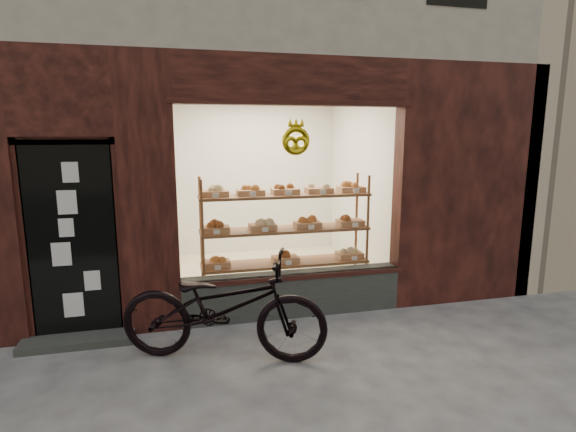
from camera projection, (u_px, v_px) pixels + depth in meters
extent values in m
plane|color=#424244|center=(305.00, 426.00, 3.49)|extent=(90.00, 90.00, 0.00)
cube|color=#272928|center=(293.00, 294.00, 5.57)|extent=(2.70, 0.25, 0.55)
cube|color=black|center=(73.00, 241.00, 4.79)|extent=(0.90, 0.04, 2.15)
cube|color=#272928|center=(78.00, 341.00, 4.83)|extent=(1.15, 0.35, 0.08)
torus|color=gold|center=(296.00, 141.00, 5.13)|extent=(0.33, 0.07, 0.33)
cube|color=brown|center=(285.00, 299.00, 6.02)|extent=(2.20, 0.45, 0.04)
cube|color=brown|center=(285.00, 263.00, 5.93)|extent=(2.20, 0.45, 0.03)
cube|color=brown|center=(285.00, 229.00, 5.84)|extent=(2.20, 0.45, 0.04)
cube|color=brown|center=(285.00, 195.00, 5.76)|extent=(2.20, 0.45, 0.04)
cylinder|color=brown|center=(203.00, 249.00, 5.44)|extent=(0.04, 0.04, 1.70)
cylinder|color=brown|center=(367.00, 240.00, 5.94)|extent=(0.04, 0.04, 1.70)
cylinder|color=brown|center=(201.00, 242.00, 5.81)|extent=(0.04, 0.04, 1.70)
cylinder|color=brown|center=(356.00, 233.00, 6.31)|extent=(0.04, 0.04, 1.70)
cube|color=#9C633B|center=(217.00, 264.00, 5.71)|extent=(0.34, 0.24, 0.07)
sphere|color=#95481B|center=(216.00, 257.00, 5.69)|extent=(0.11, 0.11, 0.11)
cube|color=silver|center=(218.00, 268.00, 5.53)|extent=(0.07, 0.01, 0.05)
cube|color=#9C633B|center=(285.00, 259.00, 5.92)|extent=(0.34, 0.24, 0.07)
sphere|color=#572411|center=(285.00, 253.00, 5.90)|extent=(0.11, 0.11, 0.11)
cube|color=silver|center=(289.00, 263.00, 5.74)|extent=(0.07, 0.01, 0.05)
cube|color=#9C633B|center=(349.00, 255.00, 6.13)|extent=(0.34, 0.24, 0.07)
sphere|color=tan|center=(349.00, 249.00, 6.11)|extent=(0.11, 0.11, 0.11)
cube|color=silver|center=(354.00, 258.00, 5.95)|extent=(0.08, 0.01, 0.05)
cube|color=#9C633B|center=(215.00, 229.00, 5.62)|extent=(0.34, 0.24, 0.07)
sphere|color=#572411|center=(215.00, 222.00, 5.61)|extent=(0.11, 0.11, 0.11)
cube|color=silver|center=(217.00, 232.00, 5.45)|extent=(0.07, 0.01, 0.06)
cube|color=#9C633B|center=(263.00, 227.00, 5.76)|extent=(0.34, 0.24, 0.07)
sphere|color=tan|center=(262.00, 220.00, 5.75)|extent=(0.11, 0.11, 0.11)
cube|color=silver|center=(265.00, 230.00, 5.59)|extent=(0.08, 0.01, 0.06)
cube|color=#9C633B|center=(307.00, 224.00, 5.90)|extent=(0.34, 0.24, 0.07)
sphere|color=#95481B|center=(307.00, 218.00, 5.89)|extent=(0.11, 0.11, 0.11)
cube|color=silver|center=(311.00, 227.00, 5.73)|extent=(0.07, 0.01, 0.06)
cube|color=#9C633B|center=(350.00, 222.00, 6.04)|extent=(0.34, 0.24, 0.07)
sphere|color=#572411|center=(350.00, 216.00, 6.03)|extent=(0.11, 0.11, 0.11)
cube|color=silver|center=(355.00, 225.00, 5.87)|extent=(0.08, 0.01, 0.06)
cube|color=#9C633B|center=(214.00, 193.00, 5.54)|extent=(0.34, 0.24, 0.07)
sphere|color=tan|center=(214.00, 187.00, 5.53)|extent=(0.11, 0.11, 0.11)
cube|color=silver|center=(216.00, 195.00, 5.37)|extent=(0.07, 0.01, 0.06)
cube|color=#9C633B|center=(250.00, 192.00, 5.65)|extent=(0.34, 0.24, 0.07)
sphere|color=#95481B|center=(250.00, 186.00, 5.63)|extent=(0.11, 0.11, 0.11)
cube|color=silver|center=(253.00, 194.00, 5.47)|extent=(0.07, 0.01, 0.06)
cube|color=#9C633B|center=(285.00, 191.00, 5.75)|extent=(0.34, 0.24, 0.07)
sphere|color=#572411|center=(285.00, 185.00, 5.74)|extent=(0.11, 0.11, 0.11)
cube|color=silver|center=(289.00, 193.00, 5.58)|extent=(0.07, 0.01, 0.06)
cube|color=#9C633B|center=(319.00, 190.00, 5.86)|extent=(0.34, 0.24, 0.07)
sphere|color=tan|center=(319.00, 184.00, 5.84)|extent=(0.11, 0.11, 0.11)
cube|color=silver|center=(323.00, 192.00, 5.68)|extent=(0.07, 0.01, 0.06)
cube|color=#9C633B|center=(351.00, 189.00, 5.96)|extent=(0.34, 0.24, 0.07)
sphere|color=#95481B|center=(351.00, 183.00, 5.95)|extent=(0.11, 0.11, 0.11)
cube|color=silver|center=(356.00, 191.00, 5.79)|extent=(0.08, 0.01, 0.06)
imported|color=black|center=(223.00, 307.00, 4.44)|extent=(2.19, 1.35, 1.08)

